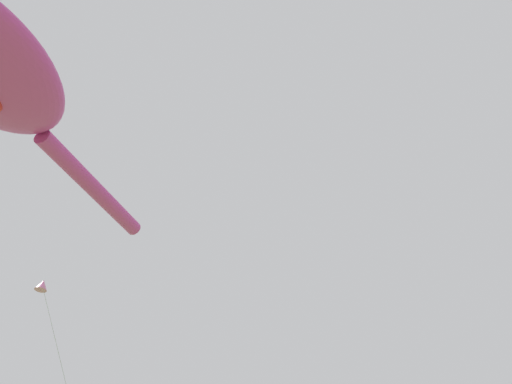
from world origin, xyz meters
TOP-DOWN VIEW (x-y plane):
  - small_kite_delta_white at (10.79, 15.51)m, footprint 0.73×5.26m

SIDE VIEW (x-z plane):
  - small_kite_delta_white at x=10.79m, z-range 4.84..15.27m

